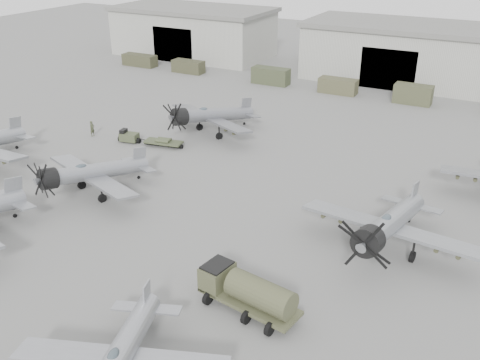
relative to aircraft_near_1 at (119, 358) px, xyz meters
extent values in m
plane|color=#61615E|center=(-2.18, 8.12, -2.07)|extent=(220.00, 220.00, 0.00)
cube|color=#AFB0A4|center=(-40.18, 70.12, 1.93)|extent=(28.00, 14.00, 8.00)
cube|color=slate|center=(-40.18, 70.12, 6.28)|extent=(29.00, 14.80, 0.70)
cube|color=black|center=(-40.18, 63.32, 0.93)|extent=(8.12, 0.40, 6.00)
cube|color=#AFB0A4|center=(-2.18, 70.12, 1.93)|extent=(28.00, 14.00, 8.00)
cube|color=slate|center=(-2.18, 70.12, 6.28)|extent=(29.00, 14.80, 0.70)
cube|color=black|center=(-2.18, 63.32, 0.93)|extent=(8.12, 0.40, 6.00)
cube|color=#3A3A26|center=(-43.69, 58.12, -1.08)|extent=(6.14, 2.20, 1.97)
cube|color=#3A3B26|center=(-33.67, 58.12, -1.06)|extent=(5.36, 2.20, 2.01)
cube|color=#3A402A|center=(-18.63, 58.12, -0.81)|extent=(5.77, 2.20, 2.51)
cube|color=#494830|center=(-7.88, 58.12, -0.99)|extent=(5.51, 2.20, 2.16)
cube|color=#42442D|center=(2.74, 58.12, -0.77)|extent=(5.04, 2.20, 2.60)
cylinder|color=#9EA0A6|center=(-0.30, 0.79, -0.08)|extent=(4.66, 9.42, 2.82)
cube|color=#9EA0A6|center=(-0.11, 0.28, -0.31)|extent=(11.25, 5.86, 0.51)
cube|color=#9EA0A6|center=(-1.80, 4.75, 0.06)|extent=(0.63, 1.44, 1.80)
ellipsoid|color=#3F4C54|center=(0.21, -0.56, 0.74)|extent=(0.89, 1.20, 0.51)
cylinder|color=black|center=(-1.71, 4.50, -1.93)|extent=(0.20, 0.31, 0.29)
cube|color=#989BA0|center=(-31.80, 21.32, 0.47)|extent=(0.15, 1.79, 2.15)
cylinder|color=black|center=(-31.80, 21.00, -1.91)|extent=(0.13, 0.35, 0.34)
cylinder|color=#909398|center=(-16.63, 17.10, 0.05)|extent=(4.60, 10.12, 3.00)
cylinder|color=black|center=(-18.06, 12.82, 0.77)|extent=(2.21, 2.02, 2.00)
cube|color=#909398|center=(-16.81, 16.56, -0.19)|extent=(12.07, 5.82, 0.54)
cube|color=#909398|center=(-15.20, 21.39, 0.20)|extent=(0.62, 1.55, 1.92)
ellipsoid|color=#3F4C54|center=(-17.11, 15.65, 0.92)|extent=(0.91, 1.28, 0.54)
cylinder|color=black|center=(-18.60, 16.95, -1.73)|extent=(0.50, 0.81, 0.77)
cylinder|color=black|center=(-15.14, 15.80, -1.73)|extent=(0.50, 0.81, 0.77)
cylinder|color=black|center=(-15.29, 21.11, -1.92)|extent=(0.21, 0.33, 0.31)
cylinder|color=#96999E|center=(9.00, 20.25, 0.26)|extent=(2.78, 11.31, 3.30)
cylinder|color=black|center=(8.47, 15.32, 1.05)|extent=(2.18, 1.88, 2.20)
cube|color=#96999E|center=(8.94, 19.62, -0.01)|extent=(13.38, 3.74, 0.59)
cube|color=#96999E|center=(9.54, 25.19, 0.43)|extent=(0.32, 1.76, 2.11)
ellipsoid|color=#3F4C54|center=(8.82, 18.57, 1.22)|extent=(0.77, 1.33, 0.59)
cylinder|color=black|center=(6.92, 19.63, -1.70)|extent=(0.39, 0.87, 0.85)
cylinder|color=black|center=(10.91, 19.20, -1.70)|extent=(0.39, 0.87, 0.85)
cylinder|color=black|center=(9.50, 24.87, -1.91)|extent=(0.16, 0.35, 0.34)
cylinder|color=gray|center=(-15.24, 35.45, 0.18)|extent=(5.60, 10.54, 3.18)
cylinder|color=black|center=(-17.10, 31.04, 0.94)|extent=(2.41, 2.23, 2.12)
cube|color=gray|center=(-15.48, 34.89, -0.08)|extent=(12.59, 7.01, 0.57)
cube|color=gray|center=(-13.38, 39.86, 0.34)|extent=(0.77, 1.61, 2.03)
ellipsoid|color=#3F4C54|center=(-15.87, 33.95, 1.10)|extent=(1.04, 1.36, 0.57)
cylinder|color=black|center=(-17.34, 35.45, -1.71)|extent=(0.58, 0.86, 0.81)
cylinder|color=black|center=(-13.77, 33.95, -1.71)|extent=(0.58, 0.86, 0.81)
cylinder|color=black|center=(-13.50, 39.58, -1.91)|extent=(0.24, 0.35, 0.33)
cube|color=#999BA1|center=(-19.62, 10.51, 0.49)|extent=(0.48, 1.79, 2.16)
cylinder|color=black|center=(-19.68, 10.19, -1.90)|extent=(0.20, 0.36, 0.35)
cube|color=#474A30|center=(3.00, 8.79, -1.35)|extent=(6.95, 3.23, 0.24)
cube|color=#474A30|center=(0.45, 9.20, -0.59)|extent=(1.86, 2.41, 1.62)
cylinder|color=#474A30|center=(3.84, 8.65, -0.40)|extent=(4.62, 2.49, 1.81)
cube|color=black|center=(0.45, 9.20, 0.27)|extent=(1.72, 2.11, 0.14)
cylinder|color=black|center=(0.37, 8.10, -1.64)|extent=(0.42, 0.89, 0.86)
cylinder|color=black|center=(5.43, 9.51, -1.64)|extent=(0.42, 0.89, 0.86)
cube|color=#40482F|center=(-22.22, 28.40, -1.46)|extent=(2.18, 1.55, 0.89)
cube|color=black|center=(-22.87, 28.28, -0.90)|extent=(0.72, 1.08, 0.55)
cylinder|color=black|center=(-22.22, 28.40, -1.79)|extent=(1.42, 0.84, 0.62)
cylinder|color=black|center=(-20.80, 28.66, -1.57)|extent=(1.32, 0.32, 0.09)
cube|color=#40482F|center=(-18.08, 29.14, -1.57)|extent=(4.41, 2.27, 0.20)
cylinder|color=black|center=(-18.08, 29.14, -1.84)|extent=(1.72, 0.77, 0.49)
cylinder|color=#40482F|center=(-18.08, 29.14, -1.35)|extent=(1.59, 0.62, 0.35)
imported|color=#3C422B|center=(-27.19, 27.93, -1.17)|extent=(0.43, 0.66, 1.80)
camera|label=1|loc=(15.18, -15.31, 19.90)|focal=40.00mm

